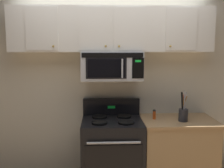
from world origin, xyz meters
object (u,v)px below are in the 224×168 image
at_px(stove_range, 112,153).
at_px(utensil_crock_charcoal, 183,113).
at_px(salt_shaker, 185,113).
at_px(spice_jar, 154,114).
at_px(over_range_microwave, 112,66).

height_order(stove_range, utensil_crock_charcoal, utensil_crock_charcoal).
bearing_deg(salt_shaker, utensil_crock_charcoal, -114.09).
relative_size(stove_range, utensil_crock_charcoal, 2.87).
relative_size(utensil_crock_charcoal, spice_jar, 3.24).
height_order(utensil_crock_charcoal, salt_shaker, utensil_crock_charcoal).
bearing_deg(stove_range, spice_jar, 3.38).
distance_m(stove_range, salt_shaker, 1.08).
bearing_deg(spice_jar, utensil_crock_charcoal, -18.57).
distance_m(over_range_microwave, utensil_crock_charcoal, 1.06).
height_order(stove_range, salt_shaker, stove_range).
bearing_deg(utensil_crock_charcoal, over_range_microwave, 167.25).
relative_size(stove_range, over_range_microwave, 1.47).
xyz_separation_m(stove_range, spice_jar, (0.54, 0.03, 0.49)).
relative_size(over_range_microwave, spice_jar, 6.32).
height_order(over_range_microwave, utensil_crock_charcoal, over_range_microwave).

